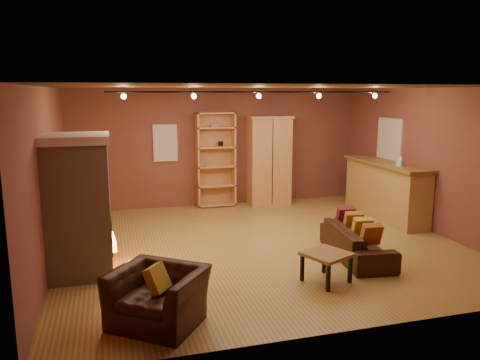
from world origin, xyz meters
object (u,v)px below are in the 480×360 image
object	(u,v)px
armchair	(158,287)
coffee_table	(326,257)
bookcase	(215,159)
loveseat	(357,236)
bar_counter	(385,190)
fireplace	(79,206)
armoire	(269,160)

from	to	relation	value
armchair	coffee_table	xyz separation A→B (m)	(2.48, 0.59, -0.07)
armchair	coffee_table	distance (m)	2.55
bookcase	loveseat	xyz separation A→B (m)	(1.45, -4.20, -0.78)
bar_counter	bookcase	bearing A→B (deg)	147.91
bar_counter	coffee_table	world-z (taller)	bar_counter
loveseat	coffee_table	world-z (taller)	loveseat
fireplace	armchair	world-z (taller)	fireplace
bookcase	armchair	world-z (taller)	bookcase
armchair	coffee_table	bearing A→B (deg)	49.97
armchair	loveseat	bearing A→B (deg)	58.65
loveseat	bookcase	bearing A→B (deg)	26.59
fireplace	loveseat	size ratio (longest dim) A/B	1.16
fireplace	armoire	xyz separation A→B (m)	(4.22, 3.58, 0.02)
bar_counter	armchair	distance (m)	6.35
armoire	coffee_table	world-z (taller)	armoire
armoire	coffee_table	distance (m)	4.96
fireplace	armoire	world-z (taller)	armoire
coffee_table	armchair	bearing A→B (deg)	-166.61
armoire	bar_counter	world-z (taller)	armoire
coffee_table	loveseat	bearing A→B (deg)	40.18
loveseat	armchair	bearing A→B (deg)	119.64
armoire	bar_counter	size ratio (longest dim) A/B	0.84
bookcase	armoire	world-z (taller)	bookcase
loveseat	coffee_table	bearing A→B (deg)	137.75
bar_counter	coffee_table	bearing A→B (deg)	-134.19
bookcase	coffee_table	xyz separation A→B (m)	(0.50, -5.00, -0.77)
armoire	bar_counter	distance (m)	2.84
bar_counter	armoire	bearing A→B (deg)	136.31
fireplace	armchair	bearing A→B (deg)	-63.16
bookcase	bar_counter	bearing A→B (deg)	-32.09
fireplace	loveseat	distance (m)	4.44
bar_counter	fireplace	bearing A→B (deg)	-165.26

